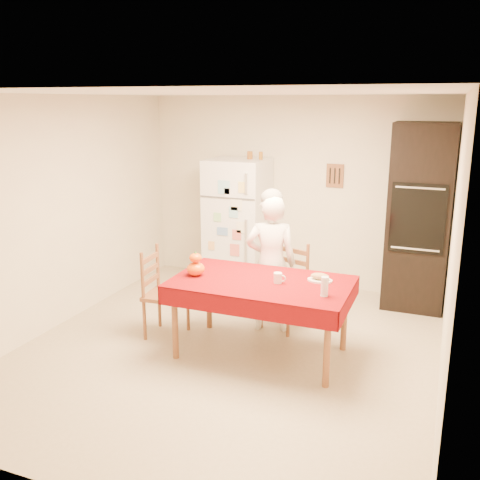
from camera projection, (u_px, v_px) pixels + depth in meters
The scene contains 17 objects.
floor at pixel (228, 349), 5.40m from camera, with size 4.50×4.50×0.00m, color tan.
room_shell at pixel (228, 190), 4.99m from camera, with size 4.02×4.52×2.51m.
refrigerator at pixel (238, 223), 7.11m from camera, with size 0.75×0.74×1.70m.
oven_cabinet at pixel (419, 218), 6.28m from camera, with size 0.70×0.62×2.20m.
dining_table at pixel (261, 288), 5.13m from camera, with size 1.70×1.00×0.76m.
chair_far at pixel (288, 282), 5.85m from camera, with size 0.53×0.51×0.95m.
chair_left at pixel (160, 289), 5.62m from camera, with size 0.43×0.45×0.95m.
seated_woman at pixel (271, 263), 5.71m from camera, with size 0.55×0.36×1.50m, color white.
coffee_mug at pixel (278, 278), 5.04m from camera, with size 0.08×0.08×0.10m, color silver.
pumpkin_lower at pixel (196, 269), 5.26m from camera, with size 0.18×0.18×0.13m, color #ED4105.
pumpkin_upper at pixel (196, 258), 5.23m from camera, with size 0.12×0.12×0.09m, color #E24A05.
wine_glass at pixel (325, 286), 4.70m from camera, with size 0.07×0.07×0.18m, color silver.
bread_plate at pixel (320, 280), 5.10m from camera, with size 0.24×0.24×0.02m, color silver.
bread_loaf at pixel (320, 276), 5.09m from camera, with size 0.18×0.10×0.06m, color tan.
spice_jar_left at pixel (249, 155), 6.88m from camera, with size 0.05×0.05×0.10m, color brown.
spice_jar_mid at pixel (251, 155), 6.87m from camera, with size 0.05×0.05×0.10m, color brown.
spice_jar_right at pixel (261, 156), 6.82m from camera, with size 0.05×0.05×0.10m, color #8D5A19.
Camera 1 is at (1.93, -4.55, 2.44)m, focal length 40.00 mm.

